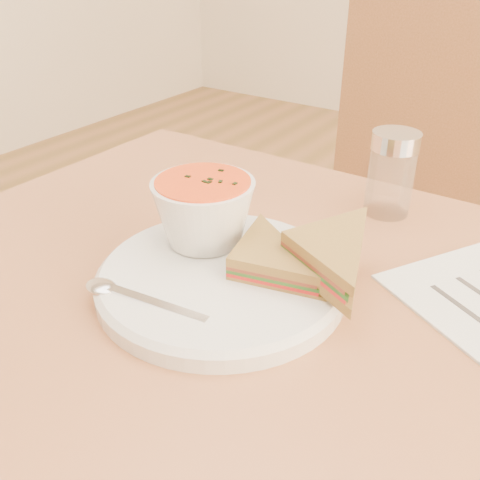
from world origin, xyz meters
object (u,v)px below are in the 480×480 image
Objects in this scene: chair_far at (394,235)px; condiment_shaker at (391,174)px; plate at (221,280)px; soup_bowl at (204,215)px.

condiment_shaker is (0.10, -0.39, 0.30)m from chair_far.
chair_far is 0.50m from condiment_shaker.
condiment_shaker is (0.08, 0.26, 0.05)m from plate.
plate is 0.28m from condiment_shaker.
plate is at bearing -36.65° from soup_bowl.
soup_bowl is at bearing -119.48° from condiment_shaker.
chair_far is 3.88× the size of plate.
plate is (0.02, -0.65, 0.26)m from chair_far.
plate is at bearing -106.64° from condiment_shaker.
plate is 2.31× the size of soup_bowl.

